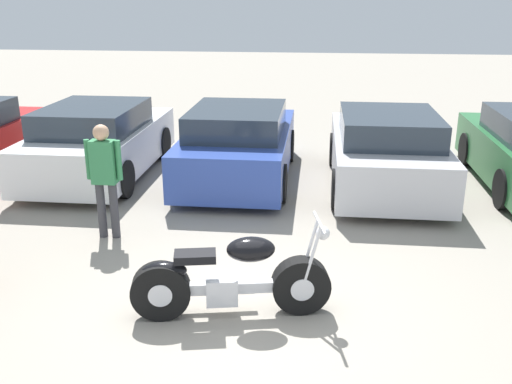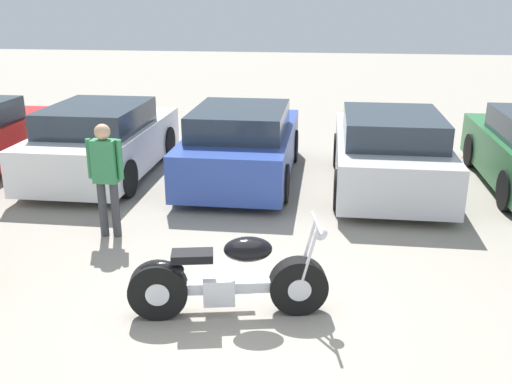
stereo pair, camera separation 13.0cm
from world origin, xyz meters
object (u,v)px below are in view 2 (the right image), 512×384
parked_car_blue (242,145)px  parked_car_silver (389,152)px  motorcycle (226,280)px  person_standing (106,171)px  parked_car_white (103,141)px

parked_car_blue → parked_car_silver: (2.70, -0.18, 0.00)m
motorcycle → parked_car_blue: parked_car_blue is taller
motorcycle → parked_car_silver: size_ratio=0.53×
motorcycle → parked_car_silver: bearing=65.6°
person_standing → parked_car_blue: bearing=63.3°
parked_car_white → parked_car_silver: 5.40m
parked_car_white → person_standing: bearing=-67.3°
parked_car_white → parked_car_blue: bearing=1.3°
parked_car_blue → parked_car_silver: bearing=-3.9°
motorcycle → parked_car_white: bearing=124.2°
parked_car_blue → person_standing: bearing=-116.7°
parked_car_blue → motorcycle: bearing=-83.3°
parked_car_white → parked_car_silver: size_ratio=1.00×
motorcycle → parked_car_silver: 5.16m
parked_car_blue → person_standing: 3.32m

